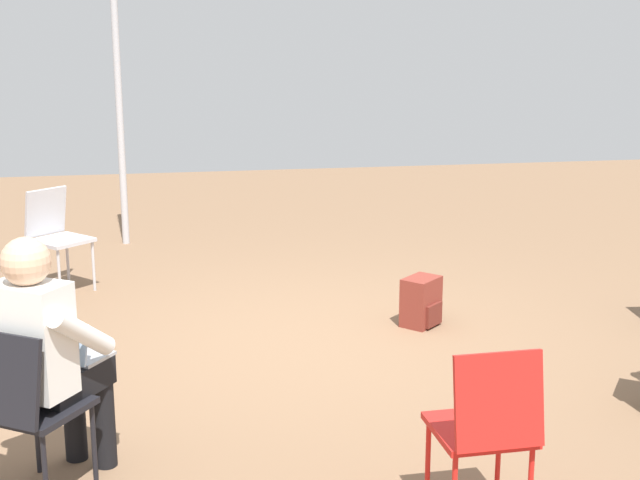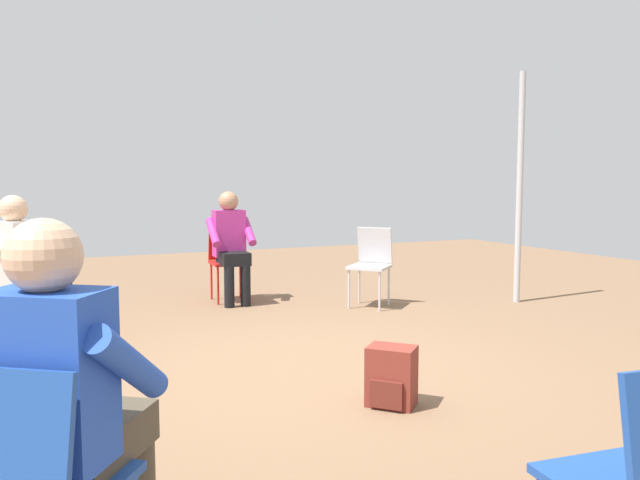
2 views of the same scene
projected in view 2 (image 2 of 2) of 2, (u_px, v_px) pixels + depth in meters
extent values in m
plane|color=brown|center=(294.00, 372.00, 4.42)|extent=(15.60, 15.60, 0.00)
cube|color=red|center=(229.00, 263.00, 7.02)|extent=(0.42, 0.42, 0.03)
cylinder|color=red|center=(248.00, 284.00, 6.95)|extent=(0.02, 0.02, 0.42)
cylinder|color=red|center=(218.00, 286.00, 6.82)|extent=(0.02, 0.02, 0.42)
cylinder|color=red|center=(240.00, 280.00, 7.26)|extent=(0.02, 0.02, 0.42)
cylinder|color=red|center=(211.00, 281.00, 7.13)|extent=(0.02, 0.02, 0.42)
cube|color=red|center=(225.00, 242.00, 7.18)|extent=(0.11, 0.38, 0.40)
cube|color=#B7B7BC|center=(369.00, 267.00, 6.68)|extent=(0.57, 0.57, 0.03)
cylinder|color=#B7B7BC|center=(380.00, 291.00, 6.48)|extent=(0.02, 0.02, 0.42)
cylinder|color=#B7B7BC|center=(349.00, 289.00, 6.61)|extent=(0.02, 0.02, 0.42)
cylinder|color=#B7B7BC|center=(389.00, 286.00, 6.79)|extent=(0.02, 0.02, 0.42)
cylinder|color=#B7B7BC|center=(359.00, 284.00, 6.92)|extent=(0.02, 0.02, 0.42)
cube|color=#B7B7BC|center=(375.00, 245.00, 6.84)|extent=(0.34, 0.33, 0.40)
cube|color=#1E4799|center=(6.00, 445.00, 1.64)|extent=(0.30, 0.36, 0.40)
cube|color=black|center=(17.00, 294.00, 5.05)|extent=(0.55, 0.55, 0.03)
cylinder|color=black|center=(50.00, 318.00, 5.21)|extent=(0.02, 0.02, 0.42)
cylinder|color=black|center=(24.00, 327.00, 4.88)|extent=(0.02, 0.02, 0.42)
cylinder|color=black|center=(12.00, 316.00, 5.27)|extent=(0.02, 0.02, 0.42)
cylinder|color=black|center=(65.00, 319.00, 5.11)|extent=(0.11, 0.11, 0.45)
cylinder|color=black|center=(52.00, 324.00, 4.93)|extent=(0.11, 0.11, 0.45)
cube|color=black|center=(38.00, 286.00, 5.02)|extent=(0.48, 0.52, 0.14)
cube|color=silver|center=(15.00, 253.00, 5.02)|extent=(0.40, 0.37, 0.52)
sphere|color=#DBAD89|center=(13.00, 209.00, 4.99)|extent=(0.22, 0.22, 0.22)
cylinder|color=silver|center=(41.00, 248.00, 5.20)|extent=(0.29, 0.38, 0.31)
cylinder|color=silver|center=(10.00, 253.00, 4.81)|extent=(0.29, 0.38, 0.31)
cube|color=#9EA0A5|center=(50.00, 276.00, 4.99)|extent=(0.37, 0.35, 0.02)
cube|color=#B2D1F2|center=(37.00, 263.00, 5.00)|extent=(0.28, 0.21, 0.20)
cube|color=#4C4233|center=(88.00, 439.00, 2.02)|extent=(0.52, 0.49, 0.14)
cube|color=blue|center=(48.00, 378.00, 1.81)|extent=(0.38, 0.40, 0.52)
sphere|color=#DBAD89|center=(43.00, 256.00, 1.78)|extent=(0.22, 0.22, 0.22)
cylinder|color=blue|center=(10.00, 357.00, 1.95)|extent=(0.37, 0.31, 0.31)
cylinder|color=blue|center=(128.00, 364.00, 1.87)|extent=(0.37, 0.31, 0.31)
cylinder|color=black|center=(246.00, 286.00, 6.74)|extent=(0.11, 0.11, 0.45)
cylinder|color=black|center=(229.00, 287.00, 6.68)|extent=(0.11, 0.11, 0.45)
cube|color=black|center=(233.00, 258.00, 6.84)|extent=(0.44, 0.32, 0.14)
cube|color=#B22D84|center=(229.00, 233.00, 6.99)|extent=(0.24, 0.35, 0.52)
sphere|color=#A87A5B|center=(228.00, 201.00, 6.96)|extent=(0.22, 0.22, 0.22)
cylinder|color=#B22D84|center=(249.00, 231.00, 6.97)|extent=(0.40, 0.11, 0.31)
cylinder|color=#B22D84|center=(213.00, 232.00, 6.82)|extent=(0.40, 0.11, 0.31)
cube|color=maroon|center=(392.00, 376.00, 3.74)|extent=(0.34, 0.34, 0.36)
cube|color=maroon|center=(391.00, 389.00, 3.75)|extent=(0.31, 0.32, 0.16)
cylinder|color=#B2B2B7|center=(520.00, 188.00, 6.89)|extent=(0.07, 0.07, 2.55)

